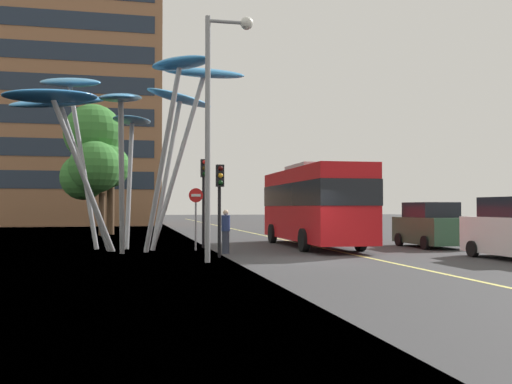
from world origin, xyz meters
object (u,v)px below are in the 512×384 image
Objects in this scene: no_entry_sign at (196,209)px; traffic_light_kerb_near at (220,190)px; car_parked_mid at (431,226)px; traffic_light_kerb_far at (204,184)px; street_lamp at (218,106)px; leaf_sculpture at (121,104)px; red_bus at (313,202)px; pedestrian at (226,232)px.

traffic_light_kerb_near is at bearing -82.63° from no_entry_sign.
traffic_light_kerb_far is at bearing 170.20° from car_parked_mid.
street_lamp is (-10.53, -5.02, 4.25)m from car_parked_mid.
leaf_sculpture is 6.47m from traffic_light_kerb_near.
traffic_light_kerb_far is (-5.04, 0.27, 0.80)m from red_bus.
traffic_light_kerb_far is 1.51× the size of no_entry_sign.
pedestrian is (-4.56, -3.00, -1.20)m from red_bus.
street_lamp is (-0.37, -6.78, 2.35)m from traffic_light_kerb_far.
street_lamp is 4.79× the size of pedestrian.
street_lamp is at bearing -103.46° from pedestrian.
red_bus is at bearing 33.28° from pedestrian.
traffic_light_kerb_far is 2.30× the size of pedestrian.
leaf_sculpture is 2.48× the size of traffic_light_kerb_far.
red_bus is at bearing 43.31° from traffic_light_kerb_near.
car_parked_mid is 1.52× the size of no_entry_sign.
traffic_light_kerb_near is 0.41× the size of street_lamp.
pedestrian is (0.84, 3.50, -4.35)m from street_lamp.
no_entry_sign reaches higher than car_parked_mid.
street_lamp reaches higher than pedestrian.
no_entry_sign is at bearing -168.31° from red_bus.
car_parked_mid reaches higher than pedestrian.
pedestrian is (-9.69, -1.52, -0.10)m from car_parked_mid.
red_bus is 5.59m from pedestrian.
traffic_light_kerb_near is 3.28m from street_lamp.
traffic_light_kerb_far is 3.86m from pedestrian.
red_bus is at bearing 5.63° from leaf_sculpture.
no_entry_sign is at bearing -109.58° from traffic_light_kerb_far.
leaf_sculpture is at bearing 152.27° from pedestrian.
red_bus is at bearing 163.89° from car_parked_mid.
red_bus is at bearing 50.27° from street_lamp.
traffic_light_kerb_near reaches higher than no_entry_sign.
traffic_light_kerb_far reaches higher than pedestrian.
car_parked_mid is at bearing -9.80° from traffic_light_kerb_far.
leaf_sculpture is 14.72m from car_parked_mid.
traffic_light_kerb_far is 7.18m from street_lamp.
street_lamp is at bearing -60.16° from leaf_sculpture.
leaf_sculpture reaches higher than no_entry_sign.
traffic_light_kerb_far reaches higher than red_bus.
red_bus is 5.45m from car_parked_mid.
traffic_light_kerb_far is (0.04, 5.06, 0.42)m from traffic_light_kerb_near.
red_bus is 3.92× the size of no_entry_sign.
street_lamp is 3.15× the size of no_entry_sign.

